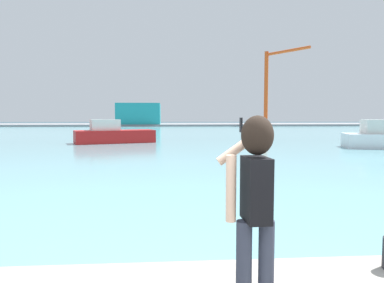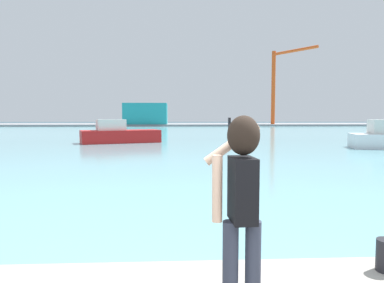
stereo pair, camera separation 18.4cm
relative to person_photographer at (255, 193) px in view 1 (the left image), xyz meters
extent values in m
plane|color=#334751|center=(0.26, 49.10, -1.72)|extent=(220.00, 220.00, 0.00)
cube|color=#6BA8B2|center=(0.26, 51.10, -1.71)|extent=(140.00, 100.00, 0.02)
cube|color=gray|center=(0.26, 91.10, -1.47)|extent=(140.00, 20.00, 0.48)
cylinder|color=#2D3342|center=(-0.09, 0.00, -0.66)|extent=(0.14, 0.14, 0.82)
cylinder|color=#2D3342|center=(0.11, 0.00, -0.66)|extent=(0.14, 0.14, 0.82)
cube|color=black|center=(0.01, 0.00, 0.03)|extent=(0.22, 0.35, 0.56)
sphere|color=#E0B293|center=(0.01, 0.00, 0.49)|extent=(0.22, 0.22, 0.22)
ellipsoid|color=black|center=(0.01, -0.02, 0.50)|extent=(0.28, 0.26, 0.34)
cylinder|color=#E0B293|center=(-0.21, 0.00, 0.04)|extent=(0.09, 0.09, 0.58)
cylinder|color=#E0B293|center=(-0.05, 0.21, 0.41)|extent=(0.53, 0.11, 0.40)
cube|color=black|center=(-0.05, 0.33, 0.58)|extent=(0.02, 0.07, 0.14)
cube|color=#B21919|center=(-5.50, 28.55, -1.12)|extent=(7.39, 4.66, 1.14)
cube|color=silver|center=(-6.32, 28.25, -0.06)|extent=(2.92, 2.54, 0.98)
cube|color=silver|center=(15.20, 21.88, -0.08)|extent=(2.67, 2.39, 1.07)
cube|color=teal|center=(-8.00, 86.41, 1.41)|extent=(10.81, 9.92, 5.28)
cylinder|color=#D84C19|center=(24.60, 84.33, 8.02)|extent=(1.00, 1.00, 18.50)
cylinder|color=#D84C19|center=(28.13, 79.21, 16.46)|extent=(7.64, 10.64, 0.70)
camera|label=1|loc=(-0.75, -2.90, 0.66)|focal=32.12mm
camera|label=2|loc=(-0.57, -2.91, 0.66)|focal=32.12mm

